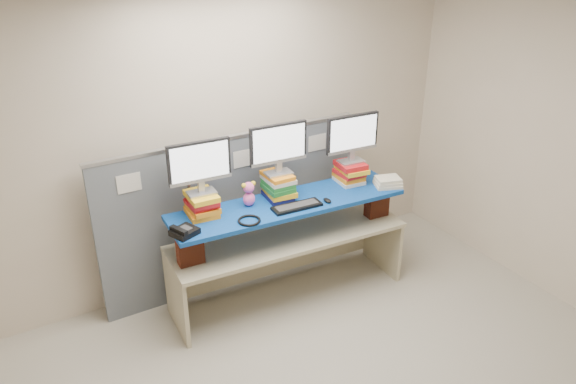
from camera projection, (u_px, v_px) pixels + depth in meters
room at (349, 235)px, 3.64m from camera, size 5.00×4.00×2.80m
cubicle_partition at (234, 211)px, 5.30m from camera, size 2.60×0.06×1.53m
desk at (288, 247)px, 5.17m from camera, size 2.23×0.78×0.67m
brick_pier_left at (190, 248)px, 4.63m from camera, size 0.22×0.13×0.29m
brick_pier_right at (377, 202)px, 5.39m from camera, size 0.22×0.13×0.29m
blue_board at (288, 204)px, 4.97m from camera, size 2.17×0.67×0.04m
book_stack_left at (202, 204)px, 4.71m from camera, size 0.27×0.31×0.20m
book_stack_center at (278, 186)px, 5.00m from camera, size 0.27×0.32×0.23m
book_stack_right at (350, 172)px, 5.31m from camera, size 0.28×0.32×0.21m
monitor_left at (200, 165)px, 4.56m from camera, size 0.53×0.16×0.46m
monitor_center at (278, 146)px, 4.83m from camera, size 0.53×0.16×0.46m
monitor_right at (352, 136)px, 5.15m from camera, size 0.53×0.16×0.46m
keyboard at (297, 206)px, 4.86m from camera, size 0.45×0.18×0.03m
mouse at (327, 200)px, 4.96m from camera, size 0.08×0.11×0.03m
desk_phone at (184, 232)px, 4.43m from camera, size 0.24×0.23×0.08m
headset at (249, 220)px, 4.64m from camera, size 0.23×0.23×0.02m
plush_toy at (249, 194)px, 4.86m from camera, size 0.13×0.10×0.22m
binder_stack at (388, 182)px, 5.25m from camera, size 0.29×0.26×0.09m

